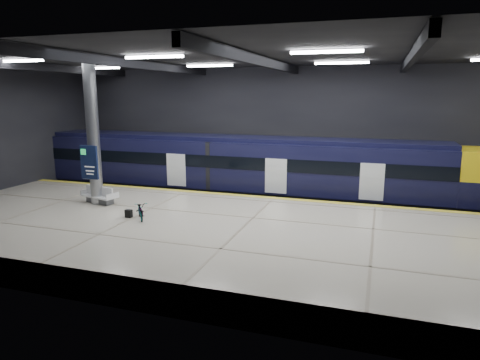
% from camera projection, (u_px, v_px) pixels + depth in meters
% --- Properties ---
extents(ground, '(30.00, 30.00, 0.00)m').
position_uv_depth(ground, '(259.00, 235.00, 19.75)').
color(ground, black).
rests_on(ground, ground).
extents(room_shell, '(30.10, 16.10, 8.05)m').
position_uv_depth(room_shell, '(260.00, 109.00, 18.61)').
color(room_shell, black).
rests_on(room_shell, ground).
extents(platform, '(30.00, 11.00, 1.10)m').
position_uv_depth(platform, '(243.00, 241.00, 17.31)').
color(platform, beige).
rests_on(platform, ground).
extents(safety_strip, '(30.00, 0.40, 0.01)m').
position_uv_depth(safety_strip, '(274.00, 198.00, 22.09)').
color(safety_strip, gold).
rests_on(safety_strip, platform).
extents(rails, '(30.00, 1.52, 0.16)m').
position_uv_depth(rails, '(285.00, 204.00, 24.85)').
color(rails, gray).
rests_on(rails, ground).
extents(train, '(29.40, 2.84, 3.79)m').
position_uv_depth(train, '(261.00, 169.00, 24.89)').
color(train, black).
rests_on(train, ground).
extents(bench, '(2.05, 1.23, 0.84)m').
position_uv_depth(bench, '(100.00, 197.00, 21.02)').
color(bench, '#595B60').
rests_on(bench, platform).
extents(bicycle, '(1.31, 1.51, 0.78)m').
position_uv_depth(bicycle, '(141.00, 210.00, 18.36)').
color(bicycle, '#99999E').
rests_on(bicycle, platform).
extents(pannier_bag, '(0.31, 0.20, 0.35)m').
position_uv_depth(pannier_bag, '(129.00, 214.00, 18.59)').
color(pannier_bag, black).
rests_on(pannier_bag, platform).
extents(info_column, '(0.90, 0.78, 6.90)m').
position_uv_depth(info_column, '(93.00, 135.00, 20.36)').
color(info_column, '#9EA0A5').
rests_on(info_column, platform).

